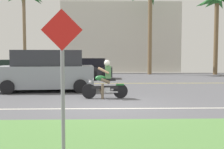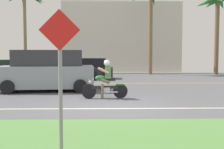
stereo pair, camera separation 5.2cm
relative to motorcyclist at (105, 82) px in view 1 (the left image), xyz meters
name	(u,v)px [view 1 (the left image)]	position (x,y,z in m)	size (l,w,h in m)	color
ground	(109,95)	(0.16, 1.22, -0.69)	(56.00, 30.00, 0.04)	#545459
grass_median	(115,143)	(0.16, -5.88, -0.64)	(56.00, 3.80, 0.06)	#548442
lane_line_near	(110,109)	(0.16, -2.21, -0.66)	(50.40, 0.12, 0.01)	silver
lane_line_far	(107,83)	(0.16, 6.07, -0.66)	(50.40, 0.12, 0.01)	yellow
motorcyclist	(105,82)	(0.00, 0.00, 0.00)	(1.89, 0.62, 1.58)	black
suv_nearby	(47,71)	(-2.85, 2.45, 0.31)	(4.86, 2.44, 2.01)	#8C939E
parked_car_0	(13,69)	(-7.09, 10.28, 0.01)	(3.91, 2.12, 1.43)	#2D663D
parked_car_1	(89,69)	(-1.20, 9.78, 0.05)	(3.74, 2.08, 1.55)	#232328
palm_tree_1	(217,5)	(10.18, 13.93, 5.69)	(3.95, 4.07, 7.62)	brown
motorcyclist_distant	(25,74)	(-5.03, 6.21, -0.10)	(0.93, 1.41, 1.35)	black
street_sign	(62,73)	(-0.67, -7.05, 0.83)	(0.62, 0.06, 2.45)	gray
building_far	(120,38)	(1.73, 19.22, 2.97)	(12.39, 4.00, 7.28)	beige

